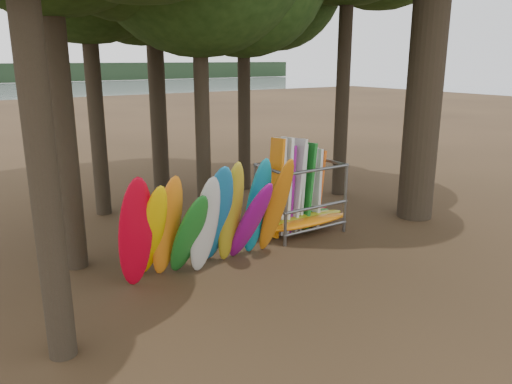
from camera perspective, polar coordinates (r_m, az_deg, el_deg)
ground at (r=13.64m, az=4.94°, el=-6.82°), size 120.00×120.00×0.00m
lake at (r=70.52m, az=-27.21°, el=9.31°), size 160.00×160.00×0.00m
kayak_row at (r=11.96m, az=-5.46°, el=-3.42°), size 4.47×2.08×2.89m
storage_rack at (r=14.93m, az=4.99°, el=-0.85°), size 3.05×1.51×2.90m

